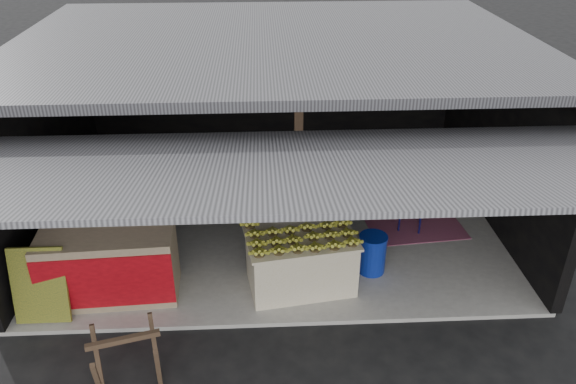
{
  "coord_description": "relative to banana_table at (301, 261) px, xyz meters",
  "views": [
    {
      "loc": [
        -0.21,
        -5.35,
        4.91
      ],
      "look_at": [
        0.13,
        1.51,
        1.1
      ],
      "focal_mm": 35.0,
      "sensor_mm": 36.0,
      "label": 1
    }
  ],
  "objects": [
    {
      "name": "ground",
      "position": [
        -0.27,
        -0.75,
        -0.46
      ],
      "size": [
        80.0,
        80.0,
        0.0
      ],
      "primitive_type": "plane",
      "color": "black",
      "rests_on": "ground"
    },
    {
      "name": "concrete_slab",
      "position": [
        -0.27,
        1.75,
        -0.43
      ],
      "size": [
        7.0,
        5.0,
        0.06
      ],
      "primitive_type": "cube",
      "color": "gray",
      "rests_on": "ground"
    },
    {
      "name": "shophouse",
      "position": [
        -0.27,
        2.07,
        1.64
      ],
      "size": [
        7.4,
        7.29,
        3.02
      ],
      "color": "black",
      "rests_on": "ground"
    },
    {
      "name": "banana_table",
      "position": [
        0.0,
        0.0,
        0.0
      ],
      "size": [
        1.55,
        1.09,
        0.79
      ],
      "rotation": [
        0.0,
        0.0,
        0.16
      ],
      "color": "silver",
      "rests_on": "concrete_slab"
    },
    {
      "name": "banana_pile",
      "position": [
        0.0,
        -0.0,
        0.47
      ],
      "size": [
        1.42,
        0.98,
        0.16
      ],
      "primitive_type": null,
      "rotation": [
        0.0,
        0.0,
        0.16
      ],
      "color": "gold",
      "rests_on": "banana_table"
    },
    {
      "name": "white_crate",
      "position": [
        0.12,
        0.96,
        0.1
      ],
      "size": [
        0.91,
        0.64,
        0.99
      ],
      "rotation": [
        0.0,
        0.0,
        -0.03
      ],
      "color": "white",
      "rests_on": "concrete_slab"
    },
    {
      "name": "neighbor_stall",
      "position": [
        -2.5,
        -0.06,
        0.13
      ],
      "size": [
        1.74,
        0.86,
        1.76
      ],
      "rotation": [
        0.0,
        0.0,
        0.05
      ],
      "color": "#998466",
      "rests_on": "concrete_slab"
    },
    {
      "name": "green_signboard",
      "position": [
        -3.26,
        -0.49,
        0.11
      ],
      "size": [
        0.67,
        0.26,
        0.99
      ],
      "primitive_type": "cube",
      "rotation": [
        -0.22,
        0.0,
        0.0
      ],
      "color": "black",
      "rests_on": "concrete_slab"
    },
    {
      "name": "sawhorse",
      "position": [
        -1.98,
        -1.64,
        0.02
      ],
      "size": [
        0.81,
        0.8,
        0.74
      ],
      "rotation": [
        0.0,
        0.0,
        0.26
      ],
      "color": "#453122",
      "rests_on": "ground"
    },
    {
      "name": "water_barrel",
      "position": [
        1.02,
        0.28,
        -0.12
      ],
      "size": [
        0.38,
        0.38,
        0.55
      ],
      "primitive_type": "cylinder",
      "color": "navy",
      "rests_on": "concrete_slab"
    },
    {
      "name": "plastic_chair",
      "position": [
        1.86,
        1.46,
        0.1
      ],
      "size": [
        0.49,
        0.49,
        0.84
      ],
      "rotation": [
        0.0,
        0.0,
        -0.3
      ],
      "color": "#0C0A3C",
      "rests_on": "concrete_slab"
    },
    {
      "name": "magenta_rug",
      "position": [
        1.93,
        1.42,
        -0.39
      ],
      "size": [
        1.59,
        1.14,
        0.01
      ],
      "primitive_type": "cube",
      "rotation": [
        0.0,
        0.0,
        0.1
      ],
      "color": "#791B4F",
      "rests_on": "concrete_slab"
    },
    {
      "name": "picture_frames",
      "position": [
        -0.43,
        4.15,
        1.47
      ],
      "size": [
        1.62,
        0.04,
        0.46
      ],
      "color": "black",
      "rests_on": "shophouse"
    }
  ]
}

